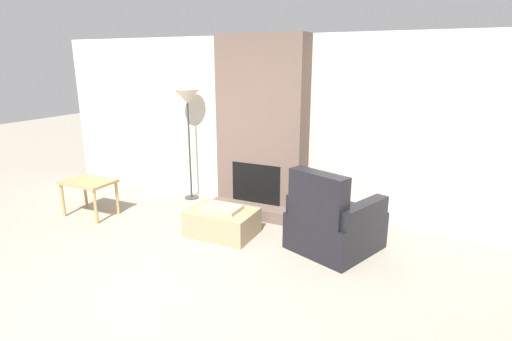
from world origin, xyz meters
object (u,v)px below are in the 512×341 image
object	(u,v)px
armchair	(332,225)
floor_lamp_left	(187,101)
side_table	(89,185)
ottoman	(222,222)

from	to	relation	value
armchair	floor_lamp_left	size ratio (longest dim) A/B	0.67
armchair	floor_lamp_left	world-z (taller)	floor_lamp_left
floor_lamp_left	side_table	bearing A→B (deg)	-125.61
ottoman	floor_lamp_left	world-z (taller)	floor_lamp_left
floor_lamp_left	ottoman	bearing A→B (deg)	-41.06
ottoman	side_table	distance (m)	2.15
armchair	side_table	distance (m)	3.56
ottoman	side_table	size ratio (longest dim) A/B	1.18
floor_lamp_left	armchair	bearing A→B (deg)	-18.16
side_table	ottoman	bearing A→B (deg)	6.48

